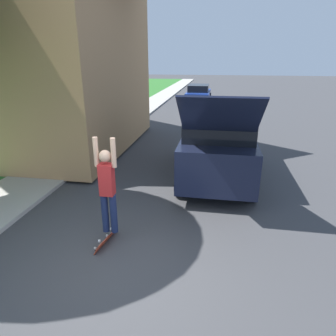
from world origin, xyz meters
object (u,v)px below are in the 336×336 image
Objects in this scene: skateboard at (106,240)px; suv_parked at (218,140)px; car_down_street at (199,94)px; skateboarder at (107,186)px.

suv_parked is at bearing 62.15° from skateboard.
car_down_street is 19.70m from skateboarder.
skateboarder is 1.14m from skateboard.
car_down_street is (-1.72, 15.84, -0.48)m from suv_parked.
suv_parked reaches higher than skateboarder.
suv_parked reaches higher than car_down_street.
suv_parked reaches higher than skateboard.
car_down_street reaches higher than skateboard.
skateboard is (-2.05, -3.89, -1.07)m from suv_parked.
skateboarder is (-0.23, -19.69, 0.55)m from car_down_street.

